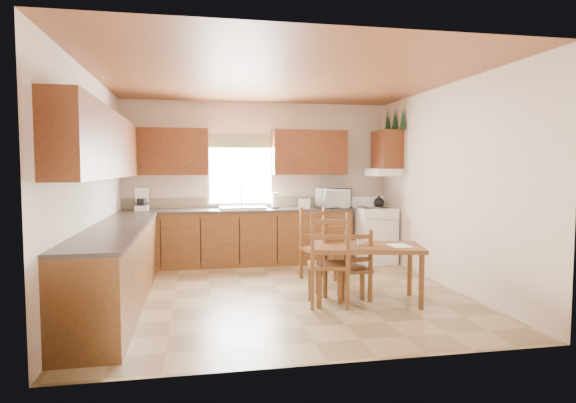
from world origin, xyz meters
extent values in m
plane|color=#9D865C|center=(0.00, 0.00, 0.00)|extent=(4.50, 4.50, 0.00)
plane|color=brown|center=(0.00, 0.00, 2.70)|extent=(4.50, 4.50, 0.00)
plane|color=beige|center=(-2.25, 0.00, 1.35)|extent=(4.50, 4.50, 0.00)
plane|color=beige|center=(2.25, 0.00, 1.35)|extent=(4.50, 4.50, 0.00)
plane|color=beige|center=(0.00, 2.25, 1.35)|extent=(4.50, 4.50, 0.00)
plane|color=beige|center=(0.00, -2.25, 1.35)|extent=(4.50, 4.50, 0.00)
cube|color=brown|center=(-0.38, 1.95, 0.44)|extent=(3.75, 0.60, 0.88)
cube|color=brown|center=(-1.95, -0.15, 0.44)|extent=(0.60, 3.60, 0.88)
cube|color=#433C38|center=(-0.38, 1.95, 0.90)|extent=(3.75, 0.63, 0.04)
cube|color=#433C38|center=(-1.95, -0.15, 0.90)|extent=(0.63, 3.60, 0.04)
cube|color=gray|center=(-0.38, 2.24, 1.01)|extent=(3.75, 0.01, 0.18)
cube|color=brown|center=(-1.55, 2.08, 1.85)|extent=(1.41, 0.33, 0.75)
cube|color=brown|center=(0.86, 2.08, 1.85)|extent=(1.25, 0.33, 0.75)
cube|color=brown|center=(-2.08, -0.15, 1.85)|extent=(0.33, 3.60, 0.75)
cube|color=brown|center=(2.08, 1.65, 1.90)|extent=(0.33, 0.62, 0.62)
cube|color=white|center=(2.03, 1.65, 1.52)|extent=(0.44, 0.62, 0.12)
cube|color=white|center=(-0.30, 2.22, 1.55)|extent=(1.13, 0.02, 1.18)
cube|color=white|center=(-0.30, 2.21, 1.55)|extent=(1.05, 0.01, 1.10)
cube|color=#496332|center=(-0.30, 2.19, 2.05)|extent=(1.19, 0.01, 0.24)
cube|color=silver|center=(-0.30, 1.95, 0.94)|extent=(0.75, 0.45, 0.04)
cone|color=#154120|center=(2.21, 1.33, 2.38)|extent=(0.22, 0.22, 0.36)
cone|color=#154120|center=(2.21, 1.65, 2.42)|extent=(0.22, 0.22, 0.36)
cone|color=#154120|center=(2.21, 1.97, 2.38)|extent=(0.22, 0.22, 0.36)
cube|color=white|center=(1.88, 1.69, 0.46)|extent=(0.66, 0.68, 0.91)
cube|color=white|center=(-1.89, 1.98, 1.07)|extent=(0.19, 0.22, 0.30)
cylinder|color=white|center=(0.25, 1.98, 1.05)|extent=(0.14, 0.14, 0.26)
cube|color=white|center=(0.74, 1.93, 1.00)|extent=(0.22, 0.17, 0.16)
imported|color=white|center=(1.25, 1.91, 1.08)|extent=(0.65, 0.57, 0.32)
cube|color=brown|center=(0.94, -0.55, 0.34)|extent=(1.40, 0.99, 0.68)
cube|color=brown|center=(0.83, -0.43, 0.43)|extent=(0.36, 0.35, 0.85)
cube|color=brown|center=(0.45, -0.61, 0.54)|extent=(0.52, 0.50, 1.08)
cube|color=brown|center=(0.71, -0.39, 0.46)|extent=(0.49, 0.48, 0.92)
cube|color=brown|center=(0.65, 0.64, 0.51)|extent=(0.51, 0.49, 1.02)
cube|color=white|center=(1.31, -0.66, 0.68)|extent=(0.23, 0.30, 0.00)
cube|color=white|center=(0.89, -0.48, 0.74)|extent=(0.09, 0.04, 0.12)
camera|label=1|loc=(-1.04, -5.92, 1.59)|focal=30.00mm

